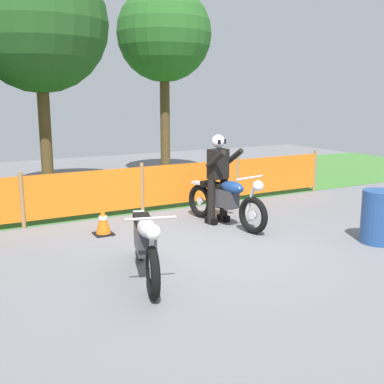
{
  "coord_description": "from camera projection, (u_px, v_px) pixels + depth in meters",
  "views": [
    {
      "loc": [
        -3.68,
        -6.39,
        2.4
      ],
      "look_at": [
        -0.17,
        0.0,
        0.9
      ],
      "focal_mm": 44.0,
      "sensor_mm": 36.0,
      "label": 1
    }
  ],
  "objects": [
    {
      "name": "ground",
      "position": [
        201.0,
        245.0,
        7.7
      ],
      "size": [
        24.0,
        24.0,
        0.02
      ],
      "primitive_type": "cube",
      "color": "slate"
    },
    {
      "name": "grass_verge",
      "position": [
        101.0,
        190.0,
        12.16
      ],
      "size": [
        24.0,
        5.51,
        0.01
      ],
      "primitive_type": "cube",
      "color": "#427A33",
      "rests_on": "ground"
    },
    {
      "name": "barrier_fence",
      "position": [
        142.0,
        187.0,
        9.69
      ],
      "size": [
        9.54,
        0.08,
        1.05
      ],
      "color": "#997547",
      "rests_on": "ground"
    },
    {
      "name": "tree_near_left",
      "position": [
        38.0,
        23.0,
        10.59
      ],
      "size": [
        3.14,
        3.14,
        5.59
      ],
      "color": "brown",
      "rests_on": "ground"
    },
    {
      "name": "tree_near_right",
      "position": [
        164.0,
        35.0,
        13.2
      ],
      "size": [
        2.67,
        2.67,
        5.44
      ],
      "color": "brown",
      "rests_on": "ground"
    },
    {
      "name": "motorcycle_lead",
      "position": [
        226.0,
        200.0,
        8.79
      ],
      "size": [
        0.66,
        2.11,
        1.01
      ],
      "rotation": [
        0.0,
        0.0,
        -1.4
      ],
      "color": "black",
      "rests_on": "ground"
    },
    {
      "name": "motorcycle_trailing",
      "position": [
        146.0,
        243.0,
        6.24
      ],
      "size": [
        0.83,
        2.03,
        0.99
      ],
      "rotation": [
        0.0,
        0.0,
        -1.86
      ],
      "color": "black",
      "rests_on": "ground"
    },
    {
      "name": "rider_lead",
      "position": [
        218.0,
        176.0,
        8.86
      ],
      "size": [
        0.61,
        0.63,
        1.69
      ],
      "rotation": [
        0.0,
        0.0,
        -1.4
      ],
      "color": "black",
      "rests_on": "ground"
    },
    {
      "name": "traffic_cone",
      "position": [
        103.0,
        220.0,
        8.22
      ],
      "size": [
        0.32,
        0.32,
        0.53
      ],
      "color": "black",
      "rests_on": "ground"
    },
    {
      "name": "spare_drum",
      "position": [
        379.0,
        217.0,
        7.74
      ],
      "size": [
        0.58,
        0.58,
        0.88
      ],
      "primitive_type": "cylinder",
      "color": "navy",
      "rests_on": "ground"
    }
  ]
}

